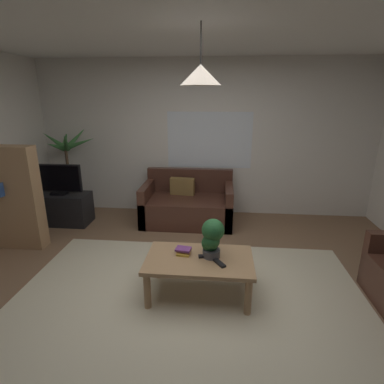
{
  "coord_description": "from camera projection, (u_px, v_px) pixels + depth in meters",
  "views": [
    {
      "loc": [
        0.29,
        -2.74,
        2.02
      ],
      "look_at": [
        0.0,
        0.3,
        1.05
      ],
      "focal_mm": 28.8,
      "sensor_mm": 36.0,
      "label": 1
    }
  ],
  "objects": [
    {
      "name": "potted_plant_on_table",
      "position": [
        212.0,
        237.0,
        3.11
      ],
      "size": [
        0.23,
        0.23,
        0.41
      ],
      "color": "#4C4C51",
      "rests_on": "coffee_table"
    },
    {
      "name": "book_on_table_2",
      "position": [
        183.0,
        249.0,
        3.21
      ],
      "size": [
        0.17,
        0.14,
        0.02
      ],
      "primitive_type": "cube",
      "rotation": [
        0.0,
        0.0,
        -0.16
      ],
      "color": "#72387F",
      "rests_on": "coffee_table"
    },
    {
      "name": "window_pane",
      "position": [
        209.0,
        140.0,
        5.18
      ],
      "size": [
        1.42,
        0.01,
        0.93
      ],
      "primitive_type": "cube",
      "color": "white"
    },
    {
      "name": "book_on_table_0",
      "position": [
        184.0,
        253.0,
        3.21
      ],
      "size": [
        0.14,
        0.13,
        0.02
      ],
      "primitive_type": "cube",
      "rotation": [
        0.0,
        0.0,
        -0.1
      ],
      "color": "gold",
      "rests_on": "coffee_table"
    },
    {
      "name": "couch_under_window",
      "position": [
        188.0,
        206.0,
        5.05
      ],
      "size": [
        1.45,
        0.85,
        0.82
      ],
      "color": "#47281E",
      "rests_on": "ground"
    },
    {
      "name": "ceiling",
      "position": [
        188.0,
        18.0,
        2.45
      ],
      "size": [
        5.62,
        4.94,
        0.02
      ],
      "primitive_type": "cube",
      "color": "white"
    },
    {
      "name": "bookshelf_corner",
      "position": [
        13.0,
        198.0,
        4.09
      ],
      "size": [
        0.7,
        0.31,
        1.4
      ],
      "color": "#A87F56",
      "rests_on": "ground"
    },
    {
      "name": "remote_on_table_1",
      "position": [
        206.0,
        256.0,
        3.16
      ],
      "size": [
        0.17,
        0.07,
        0.02
      ],
      "primitive_type": "cube",
      "rotation": [
        0.0,
        0.0,
        4.87
      ],
      "color": "black",
      "rests_on": "coffee_table"
    },
    {
      "name": "book_on_table_1",
      "position": [
        184.0,
        251.0,
        3.22
      ],
      "size": [
        0.15,
        0.12,
        0.02
      ],
      "primitive_type": "cube",
      "rotation": [
        0.0,
        0.0,
        -0.12
      ],
      "color": "#99663F",
      "rests_on": "coffee_table"
    },
    {
      "name": "remote_on_table_0",
      "position": [
        220.0,
        263.0,
        3.03
      ],
      "size": [
        0.13,
        0.16,
        0.02
      ],
      "primitive_type": "cube",
      "rotation": [
        0.0,
        0.0,
        3.72
      ],
      "color": "black",
      "rests_on": "coffee_table"
    },
    {
      "name": "potted_palm_corner",
      "position": [
        70.0,
        175.0,
        5.31
      ],
      "size": [
        0.95,
        0.79,
        1.52
      ],
      "color": "beige",
      "rests_on": "ground"
    },
    {
      "name": "tv",
      "position": [
        57.0,
        179.0,
        4.83
      ],
      "size": [
        0.78,
        0.16,
        0.49
      ],
      "color": "black",
      "rests_on": "tv_stand"
    },
    {
      "name": "coffee_table",
      "position": [
        199.0,
        264.0,
        3.16
      ],
      "size": [
        1.09,
        0.66,
        0.42
      ],
      "color": "#A87F56",
      "rests_on": "ground"
    },
    {
      "name": "rug",
      "position": [
        187.0,
        308.0,
        3.04
      ],
      "size": [
        3.66,
        2.72,
        0.01
      ],
      "primitive_type": "cube",
      "color": "beige",
      "rests_on": "ground"
    },
    {
      "name": "tv_stand",
      "position": [
        62.0,
        208.0,
        5.0
      ],
      "size": [
        0.9,
        0.44,
        0.5
      ],
      "primitive_type": "cube",
      "color": "black",
      "rests_on": "ground"
    },
    {
      "name": "wall_back",
      "position": [
        204.0,
        139.0,
        5.21
      ],
      "size": [
        5.74,
        0.06,
        2.59
      ],
      "primitive_type": "cube",
      "color": "silver",
      "rests_on": "ground"
    },
    {
      "name": "floor",
      "position": [
        189.0,
        296.0,
        3.24
      ],
      "size": [
        5.62,
        4.94,
        0.02
      ],
      "primitive_type": "cube",
      "color": "brown",
      "rests_on": "ground"
    },
    {
      "name": "pendant_lamp",
      "position": [
        201.0,
        75.0,
        2.61
      ],
      "size": [
        0.36,
        0.36,
        0.5
      ],
      "color": "black"
    }
  ]
}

